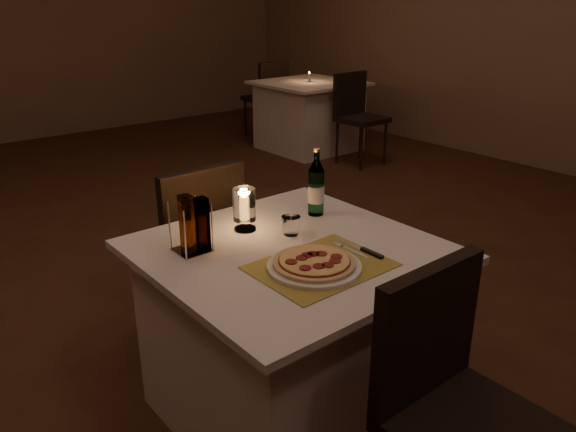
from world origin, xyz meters
TOP-DOWN VIEW (x-y plane):
  - floor at (0.00, 0.00)m, footprint 8.00×10.00m
  - main_table at (-0.16, -0.63)m, footprint 1.00×1.00m
  - chair_near at (-0.16, -1.34)m, footprint 0.42×0.42m
  - chair_far at (-0.16, 0.09)m, footprint 0.42×0.42m
  - placemat at (-0.18, -0.81)m, footprint 0.45×0.34m
  - plate at (-0.21, -0.81)m, footprint 0.32×0.32m
  - pizza at (-0.21, -0.81)m, footprint 0.28×0.28m
  - fork at (-0.02, -0.77)m, footprint 0.02×0.18m
  - knife at (0.02, -0.83)m, footprint 0.02×0.22m
  - tumbler at (-0.08, -0.53)m, footprint 0.07×0.07m
  - water_bottle at (0.13, -0.43)m, footprint 0.07×0.07m
  - hurricane_candle at (-0.20, -0.38)m, footprint 0.09×0.09m
  - cruet_caddy at (-0.46, -0.43)m, footprint 0.12×0.12m
  - neighbor_table_right at (2.72, 2.55)m, footprint 1.00×1.00m
  - neighbor_chair_ra at (2.72, 1.84)m, footprint 0.42×0.42m
  - neighbor_chair_rb at (2.72, 3.27)m, footprint 0.42×0.42m
  - neighbor_candle_right at (2.72, 2.55)m, footprint 0.03×0.03m

SIDE VIEW (x-z plane):
  - floor at x=0.00m, z-range -0.02..0.00m
  - main_table at x=-0.16m, z-range 0.00..0.74m
  - neighbor_table_right at x=2.72m, z-range 0.00..0.74m
  - chair_near at x=-0.16m, z-range 0.10..1.00m
  - chair_far at x=-0.16m, z-range 0.10..1.00m
  - neighbor_chair_ra at x=2.72m, z-range 0.10..1.00m
  - neighbor_chair_rb at x=2.72m, z-range 0.10..1.00m
  - placemat at x=-0.18m, z-range 0.74..0.74m
  - fork at x=-0.02m, z-range 0.74..0.75m
  - knife at x=0.02m, z-range 0.74..0.76m
  - plate at x=-0.21m, z-range 0.74..0.76m
  - pizza at x=-0.21m, z-range 0.76..0.78m
  - tumbler at x=-0.08m, z-range 0.74..0.81m
  - neighbor_candle_right at x=2.72m, z-range 0.73..0.84m
  - cruet_caddy at x=-0.46m, z-range 0.73..0.94m
  - hurricane_candle at x=-0.20m, z-range 0.75..0.93m
  - water_bottle at x=0.13m, z-range 0.71..1.00m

